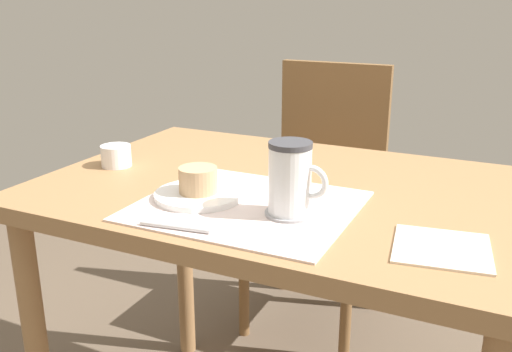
% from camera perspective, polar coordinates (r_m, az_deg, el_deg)
% --- Properties ---
extents(dining_table, '(1.02, 0.71, 0.74)m').
position_cam_1_polar(dining_table, '(1.25, 2.73, -4.98)').
color(dining_table, '#997047').
rests_on(dining_table, ground_plane).
extents(wooden_chair, '(0.42, 0.42, 0.90)m').
position_cam_1_polar(wooden_chair, '(1.98, 6.55, -0.79)').
color(wooden_chair, brown).
rests_on(wooden_chair, ground_plane).
extents(placemat, '(0.40, 0.35, 0.00)m').
position_cam_1_polar(placemat, '(1.09, -0.90, -2.99)').
color(placemat, silver).
rests_on(placemat, dining_table).
extents(pastry_plate, '(0.17, 0.17, 0.01)m').
position_cam_1_polar(pastry_plate, '(1.13, -5.76, -1.90)').
color(pastry_plate, white).
rests_on(pastry_plate, placemat).
extents(pastry, '(0.08, 0.08, 0.05)m').
position_cam_1_polar(pastry, '(1.12, -5.81, -0.39)').
color(pastry, tan).
rests_on(pastry, pastry_plate).
extents(coffee_coaster, '(0.09, 0.09, 0.00)m').
position_cam_1_polar(coffee_coaster, '(1.04, 3.33, -3.74)').
color(coffee_coaster, '#99999E').
rests_on(coffee_coaster, placemat).
extents(coffee_mug, '(0.11, 0.08, 0.13)m').
position_cam_1_polar(coffee_mug, '(1.02, 3.52, -0.18)').
color(coffee_mug, white).
rests_on(coffee_mug, coffee_coaster).
extents(teaspoon, '(0.13, 0.03, 0.01)m').
position_cam_1_polar(teaspoon, '(0.99, -8.13, -5.06)').
color(teaspoon, silver).
rests_on(teaspoon, placemat).
extents(paper_napkin, '(0.17, 0.17, 0.00)m').
position_cam_1_polar(paper_napkin, '(0.96, 18.09, -6.88)').
color(paper_napkin, silver).
rests_on(paper_napkin, dining_table).
extents(sugar_bowl, '(0.07, 0.07, 0.05)m').
position_cam_1_polar(sugar_bowl, '(1.38, -13.81, 1.98)').
color(sugar_bowl, white).
rests_on(sugar_bowl, dining_table).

